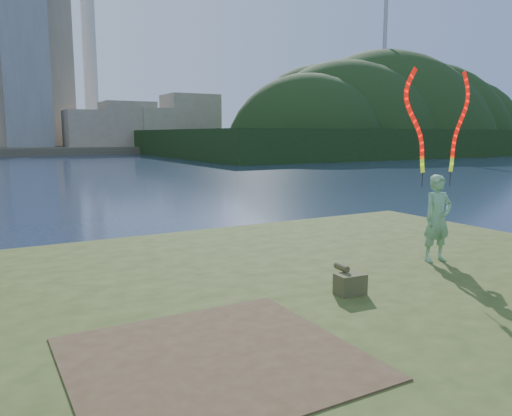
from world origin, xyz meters
TOP-DOWN VIEW (x-y plane):
  - ground at (0.00, 0.00)m, footprint 320.00×320.00m
  - grassy_knoll at (0.00, -2.30)m, footprint 20.00×18.00m
  - dirt_patch at (-2.20, -3.20)m, footprint 3.20×3.00m
  - far_shore at (0.00, 95.00)m, footprint 320.00×40.00m
  - wooded_hill at (59.57, 59.96)m, footprint 78.00×50.00m
  - woman_with_ribbons at (3.60, -1.32)m, footprint 2.08×0.52m
  - canvas_bag at (0.69, -2.13)m, footprint 0.49×0.55m

SIDE VIEW (x-z plane):
  - ground at x=0.00m, z-range 0.00..0.00m
  - wooded_hill at x=59.57m, z-range -31.34..31.66m
  - grassy_knoll at x=0.00m, z-range -0.06..0.74m
  - far_shore at x=0.00m, z-range 0.00..1.20m
  - dirt_patch at x=-2.20m, z-range 0.80..0.82m
  - canvas_bag at x=0.69m, z-range 0.76..1.20m
  - woman_with_ribbons at x=3.60m, z-range 0.13..4.26m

